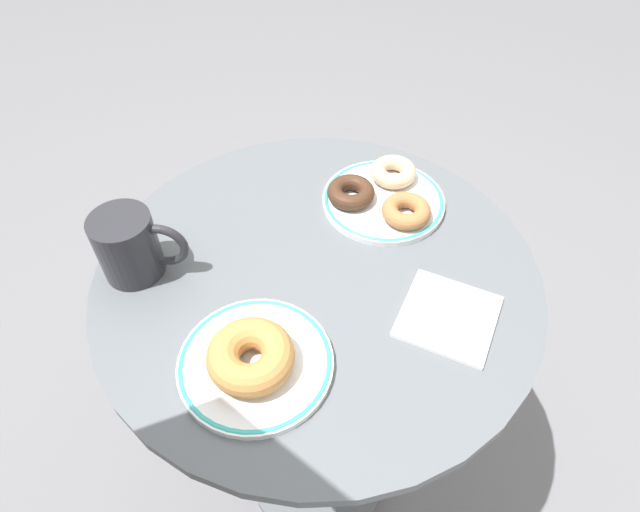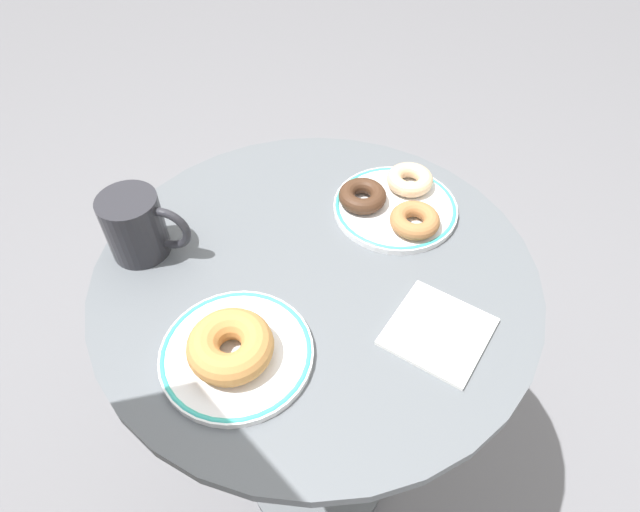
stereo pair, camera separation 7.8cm
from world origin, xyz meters
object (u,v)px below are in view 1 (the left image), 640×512
object	(u,v)px
donut_glazed	(393,172)
plate_right	(383,200)
donut_old_fashioned	(251,356)
donut_cinnamon	(406,211)
paper_napkin	(448,317)
cafe_table	(318,358)
coffee_mug	(130,246)
donut_chocolate	(351,192)
plate_left	(258,364)

from	to	relation	value
donut_glazed	plate_right	bearing A→B (deg)	-174.99
donut_old_fashioned	donut_cinnamon	bearing A→B (deg)	-13.58
donut_cinnamon	paper_napkin	xyz separation A→B (m)	(-0.15, -0.11, -0.02)
cafe_table	donut_glazed	world-z (taller)	donut_glazed
donut_old_fashioned	coffee_mug	distance (m)	0.24
donut_old_fashioned	paper_napkin	world-z (taller)	donut_old_fashioned
donut_chocolate	plate_left	bearing A→B (deg)	-177.03
cafe_table	donut_chocolate	xyz separation A→B (m)	(0.15, 0.01, 0.27)
donut_glazed	donut_chocolate	bearing A→B (deg)	150.89
donut_glazed	donut_cinnamon	xyz separation A→B (m)	(-0.08, -0.05, 0.00)
cafe_table	coffee_mug	bearing A→B (deg)	115.60
paper_napkin	donut_chocolate	bearing A→B (deg)	53.94
donut_cinnamon	donut_chocolate	bearing A→B (deg)	88.34
plate_right	coffee_mug	xyz separation A→B (m)	(-0.29, 0.27, 0.04)
donut_glazed	coffee_mug	size ratio (longest dim) A/B	0.61
cafe_table	paper_napkin	size ratio (longest dim) A/B	6.29
donut_cinnamon	cafe_table	bearing A→B (deg)	151.61
cafe_table	coffee_mug	distance (m)	0.39
donut_cinnamon	donut_glazed	bearing A→B (deg)	32.47
donut_old_fashioned	donut_chocolate	distance (m)	0.33
donut_old_fashioned	coffee_mug	xyz separation A→B (m)	(0.07, 0.23, 0.02)
cafe_table	donut_old_fashioned	world-z (taller)	donut_old_fashioned
donut_chocolate	donut_cinnamon	distance (m)	0.09
plate_right	paper_napkin	world-z (taller)	plate_right
plate_right	coffee_mug	distance (m)	0.39
plate_left	donut_cinnamon	size ratio (longest dim) A/B	2.56
cafe_table	paper_napkin	bearing A→B (deg)	-90.28
cafe_table	donut_glazed	xyz separation A→B (m)	(0.23, -0.03, 0.27)
donut_chocolate	plate_right	bearing A→B (deg)	-63.24
donut_cinnamon	coffee_mug	size ratio (longest dim) A/B	0.61
plate_right	donut_chocolate	size ratio (longest dim) A/B	2.60
donut_old_fashioned	donut_chocolate	bearing A→B (deg)	2.46
donut_cinnamon	paper_napkin	world-z (taller)	donut_cinnamon
donut_cinnamon	coffee_mug	distance (m)	0.41
cafe_table	plate_right	world-z (taller)	plate_right
cafe_table	donut_old_fashioned	bearing A→B (deg)	-179.90
paper_napkin	coffee_mug	distance (m)	0.44
donut_old_fashioned	donut_glazed	bearing A→B (deg)	-4.01
donut_chocolate	donut_cinnamon	xyz separation A→B (m)	(-0.00, -0.09, 0.00)
cafe_table	donut_cinnamon	bearing A→B (deg)	-28.39
cafe_table	plate_left	distance (m)	0.30
cafe_table	plate_right	xyz separation A→B (m)	(0.17, -0.03, 0.25)
plate_left	donut_chocolate	bearing A→B (deg)	2.97
coffee_mug	donut_glazed	bearing A→B (deg)	-37.58
donut_old_fashioned	donut_glazed	world-z (taller)	donut_old_fashioned
plate_left	coffee_mug	bearing A→B (deg)	74.83
plate_right	paper_napkin	size ratio (longest dim) A/B	1.61
plate_right	donut_glazed	distance (m)	0.06
donut_glazed	paper_napkin	size ratio (longest dim) A/B	0.62
cafe_table	plate_left	size ratio (longest dim) A/B	3.95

